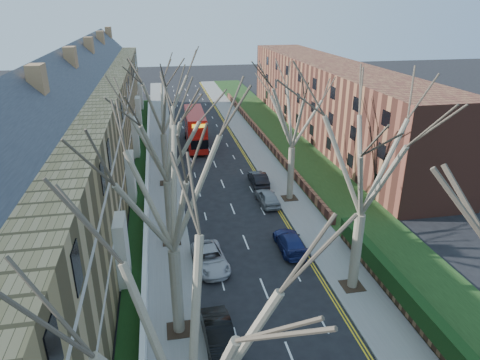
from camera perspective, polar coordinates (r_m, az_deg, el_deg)
pavement_left at (r=55.26m, az=-10.41°, el=3.87°), size 3.00×102.00×0.12m
pavement_right at (r=56.53m, az=1.86°, el=4.65°), size 3.00×102.00×0.12m
terrace_left at (r=46.67m, az=-20.13°, el=6.45°), size 9.70×78.00×13.60m
flats_right at (r=62.38m, az=11.60°, el=10.58°), size 13.97×54.00×10.00m
wall_hedge_right at (r=26.20m, az=24.84°, el=-18.12°), size 0.70×24.00×1.80m
front_wall_left at (r=47.55m, az=-12.23°, el=1.37°), size 0.30×78.00×1.00m
grass_verge_right at (r=57.62m, az=6.25°, el=4.97°), size 6.00×102.00×0.06m
tree_left_near at (r=12.65m, az=-7.55°, el=-19.08°), size 9.80×9.80×13.73m
tree_left_mid at (r=20.98m, az=-9.47°, el=0.52°), size 10.50×10.50×14.71m
tree_left_far at (r=30.58m, az=-10.12°, el=6.83°), size 10.15×10.15×14.22m
tree_left_dist at (r=42.22m, az=-10.58°, el=11.50°), size 10.50×10.50×14.71m
tree_right_mid at (r=25.63m, az=16.74°, el=3.92°), size 10.50×10.50×14.71m
tree_right_far at (r=38.21m, az=7.23°, el=10.09°), size 10.15×10.15×14.22m
double_decker_bus at (r=56.41m, az=-5.96°, el=6.71°), size 2.85×10.45×4.37m
car_left_mid at (r=24.58m, az=-2.79°, el=-20.00°), size 1.75×4.34×1.40m
car_left_far at (r=30.75m, az=-3.99°, el=-10.40°), size 2.60×4.83×1.29m
car_right_near at (r=32.82m, az=6.70°, el=-8.19°), size 1.86×4.50×1.30m
car_right_mid at (r=39.76m, az=3.68°, el=-2.29°), size 1.77×4.12×1.39m
car_right_far at (r=43.93m, az=2.47°, el=0.19°), size 1.50×4.17×1.37m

